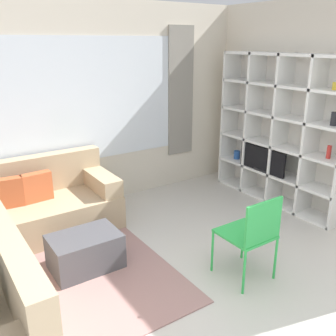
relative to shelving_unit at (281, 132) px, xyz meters
name	(u,v)px	position (x,y,z in m)	size (l,w,h in m)	color
ground_plane	(255,335)	(-2.20, -1.71, -1.01)	(16.00, 16.00, 0.00)	beige
wall_back	(88,107)	(-2.20, 1.39, 0.35)	(5.90, 0.11, 2.70)	beige
wall_right	(304,107)	(0.18, -0.18, 0.34)	(0.07, 4.27, 2.70)	beige
area_rug	(42,285)	(-3.40, -0.14, -1.00)	(2.37, 2.20, 0.01)	gray
shelving_unit	(281,132)	(0.00, 0.00, 0.00)	(0.36, 2.02, 2.04)	silver
couch_main	(34,209)	(-3.15, 0.92, -0.69)	(1.89, 0.87, 0.86)	tan
ottoman	(85,252)	(-2.94, -0.10, -0.82)	(0.68, 0.47, 0.37)	#47474C
folding_chair	(252,231)	(-1.71, -1.16, -0.49)	(0.44, 0.46, 0.86)	green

